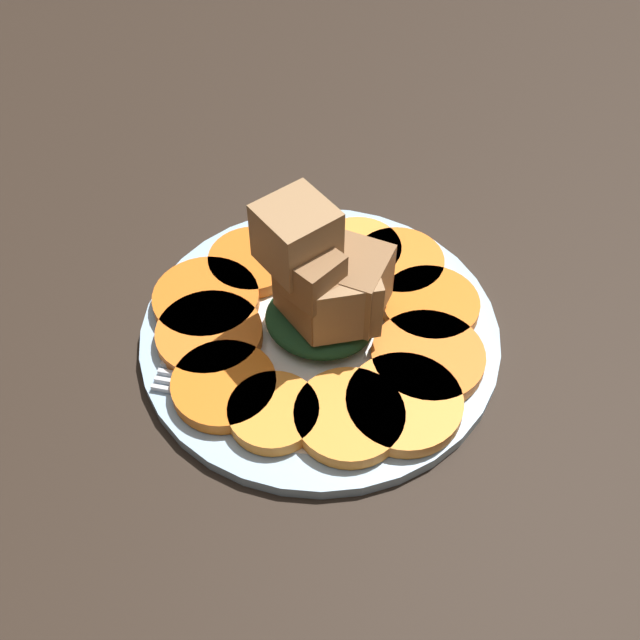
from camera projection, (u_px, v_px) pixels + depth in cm
name	position (u px, v px, depth cm)	size (l,w,h in cm)	color
table_slab	(320.00, 347.00, 59.39)	(120.00, 120.00, 2.00)	black
plate	(320.00, 334.00, 58.23)	(25.95, 25.95, 1.05)	#99B7D1
carrot_slice_0	(224.00, 386.00, 53.91)	(7.11, 7.11, 1.07)	orange
carrot_slice_1	(274.00, 413.00, 52.52)	(6.05, 6.05, 1.07)	orange
carrot_slice_2	(349.00, 417.00, 52.33)	(7.32, 7.32, 1.07)	orange
carrot_slice_3	(404.00, 404.00, 52.98)	(7.80, 7.80, 1.07)	orange
carrot_slice_4	(429.00, 354.00, 55.65)	(7.90, 7.90, 1.07)	orange
carrot_slice_5	(430.00, 305.00, 58.52)	(7.15, 7.15, 1.07)	orange
carrot_slice_6	(399.00, 263.00, 61.26)	(6.91, 6.91, 1.07)	orange
carrot_slice_7	(353.00, 249.00, 62.24)	(6.62, 6.62, 1.07)	orange
carrot_slice_8	(298.00, 244.00, 62.58)	(6.59, 6.59, 1.07)	orange
carrot_slice_9	(252.00, 262.00, 61.37)	(6.74, 6.74, 1.07)	orange
carrot_slice_10	(206.00, 300.00, 58.89)	(7.82, 7.82, 1.07)	orange
carrot_slice_11	(209.00, 335.00, 56.75)	(7.57, 7.57, 1.07)	orange
center_pile	(328.00, 287.00, 54.31)	(9.43, 7.16, 10.95)	#1E4723
fork	(281.00, 397.00, 53.71)	(18.50, 4.88, 0.40)	silver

